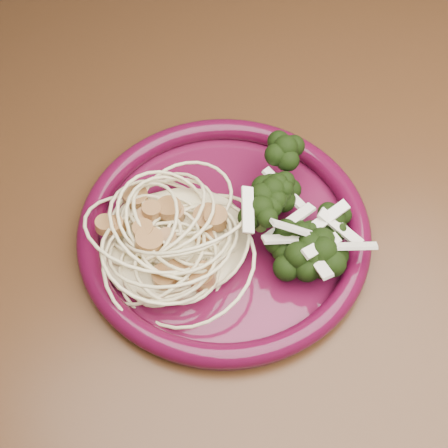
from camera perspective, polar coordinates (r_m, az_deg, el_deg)
The scene contains 6 objects.
dining_table at distance 0.71m, azimuth 1.89°, elevation -1.20°, with size 1.20×0.80×0.75m.
dinner_plate at distance 0.58m, azimuth 0.00°, elevation -0.56°, with size 0.31×0.31×0.02m.
spaghetti_pile at distance 0.56m, azimuth -4.50°, elevation -1.11°, with size 0.14×0.12×0.03m, color beige.
scallop_cluster at distance 0.53m, azimuth -4.75°, elevation 1.02°, with size 0.12×0.12×0.04m, color #A3723F, non-canonical shape.
broccoli_pile at distance 0.58m, azimuth 5.39°, elevation 2.04°, with size 0.09×0.14×0.05m, color black.
onion_garnish at distance 0.55m, azimuth 5.64°, elevation 3.92°, with size 0.06×0.09×0.05m, color white, non-canonical shape.
Camera 1 is at (-0.19, -0.34, 1.24)m, focal length 50.00 mm.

